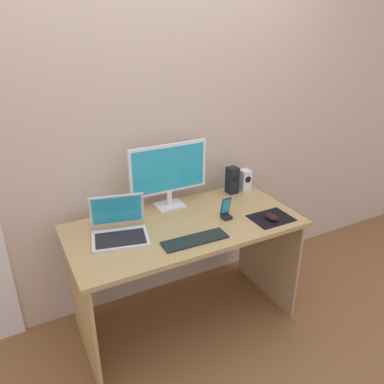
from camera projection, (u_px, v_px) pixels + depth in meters
name	position (u px, v px, depth m)	size (l,w,h in m)	color
ground_plane	(185.00, 319.00, 2.60)	(8.00, 8.00, 0.00)	brown
wall_back	(154.00, 125.00, 2.43)	(6.00, 0.04, 2.50)	beige
desk	(185.00, 246.00, 2.35)	(1.39, 0.68, 0.74)	tan
monitor	(169.00, 172.00, 2.41)	(0.52, 0.14, 0.42)	white
speaker_right	(245.00, 180.00, 2.72)	(0.07, 0.08, 0.15)	silver
speaker_near_monitor	(232.00, 180.00, 2.66)	(0.07, 0.08, 0.19)	black
laptop	(119.00, 229.00, 2.14)	(0.36, 0.34, 0.22)	silver
keyboard_external	(195.00, 240.00, 2.11)	(0.38, 0.11, 0.01)	black
mousepad	(271.00, 218.00, 2.35)	(0.25, 0.20, 0.00)	black
mouse	(271.00, 217.00, 2.32)	(0.06, 0.10, 0.04)	black
phone_in_dock	(226.00, 211.00, 2.34)	(0.06, 0.06, 0.14)	black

